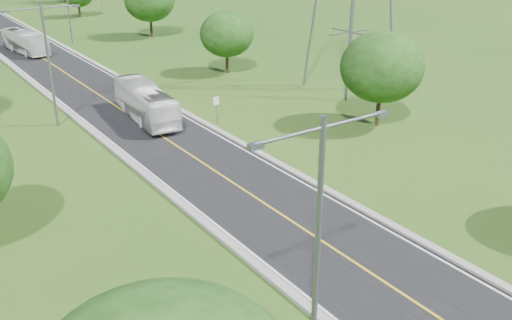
# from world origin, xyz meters

# --- Properties ---
(ground) EXTENTS (260.00, 260.00, 0.00)m
(ground) POSITION_xyz_m (0.00, 60.00, 0.00)
(ground) COLOR #1E4A14
(ground) RESTS_ON ground
(road) EXTENTS (8.00, 150.00, 0.06)m
(road) POSITION_xyz_m (0.00, 66.00, 0.03)
(road) COLOR black
(road) RESTS_ON ground
(curb_left) EXTENTS (0.50, 150.00, 0.22)m
(curb_left) POSITION_xyz_m (-4.25, 66.00, 0.11)
(curb_left) COLOR gray
(curb_left) RESTS_ON ground
(curb_right) EXTENTS (0.50, 150.00, 0.22)m
(curb_right) POSITION_xyz_m (4.25, 66.00, 0.11)
(curb_right) COLOR gray
(curb_right) RESTS_ON ground
(speed_limit_sign) EXTENTS (0.55, 0.09, 2.40)m
(speed_limit_sign) POSITION_xyz_m (5.20, 37.98, 1.60)
(speed_limit_sign) COLOR slate
(speed_limit_sign) RESTS_ON ground
(streetlight_near_left) EXTENTS (5.90, 0.25, 10.00)m
(streetlight_near_left) POSITION_xyz_m (-6.00, 12.00, 5.94)
(streetlight_near_left) COLOR slate
(streetlight_near_left) RESTS_ON ground
(streetlight_mid_left) EXTENTS (5.90, 0.25, 10.00)m
(streetlight_mid_left) POSITION_xyz_m (-6.00, 45.00, 5.94)
(streetlight_mid_left) COLOR slate
(streetlight_mid_left) RESTS_ON ground
(tree_rb) EXTENTS (6.72, 6.72, 7.82)m
(tree_rb) POSITION_xyz_m (16.00, 30.00, 4.95)
(tree_rb) COLOR black
(tree_rb) RESTS_ON ground
(tree_rc) EXTENTS (5.88, 5.88, 6.84)m
(tree_rc) POSITION_xyz_m (15.00, 52.00, 4.33)
(tree_rc) COLOR black
(tree_rc) RESTS_ON ground
(tree_rd) EXTENTS (7.14, 7.14, 8.30)m
(tree_rd) POSITION_xyz_m (17.00, 76.00, 5.27)
(tree_rd) COLOR black
(tree_rd) RESTS_ON ground
(bus_outbound) EXTENTS (3.64, 10.84, 2.96)m
(bus_outbound) POSITION_xyz_m (0.80, 42.36, 1.54)
(bus_outbound) COLOR white
(bus_outbound) RESTS_ON road
(bus_inbound) EXTENTS (3.63, 10.21, 2.78)m
(bus_inbound) POSITION_xyz_m (-0.84, 75.30, 1.45)
(bus_inbound) COLOR white
(bus_inbound) RESTS_ON road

